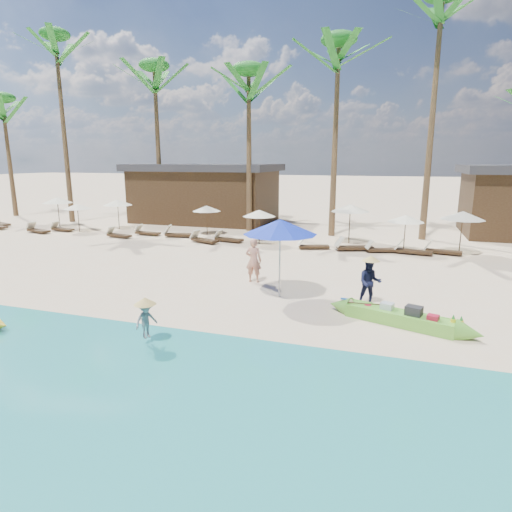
% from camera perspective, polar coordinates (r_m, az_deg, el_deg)
% --- Properties ---
extents(ground, '(240.00, 240.00, 0.00)m').
position_cam_1_polar(ground, '(14.46, -6.75, -5.92)').
color(ground, beige).
rests_on(ground, ground).
extents(wet_sand_strip, '(240.00, 4.50, 0.01)m').
position_cam_1_polar(wet_sand_strip, '(10.49, -18.59, -13.96)').
color(wet_sand_strip, tan).
rests_on(wet_sand_strip, ground).
extents(green_canoe, '(4.73, 1.83, 0.62)m').
position_cam_1_polar(green_canoe, '(12.96, 18.56, -7.77)').
color(green_canoe, '#64B838').
rests_on(green_canoe, ground).
extents(tourist, '(0.64, 0.44, 1.70)m').
position_cam_1_polar(tourist, '(16.30, -0.33, -0.59)').
color(tourist, tan).
rests_on(tourist, ground).
extents(vendor_green, '(0.82, 0.68, 1.53)m').
position_cam_1_polar(vendor_green, '(14.18, 14.92, -3.41)').
color(vendor_green, '#131734').
rests_on(vendor_green, ground).
extents(vendor_yellow, '(0.57, 0.70, 0.95)m').
position_cam_1_polar(vendor_yellow, '(11.24, -14.45, -8.25)').
color(vendor_yellow, gray).
rests_on(vendor_yellow, ground).
extents(blue_umbrella, '(2.49, 2.49, 2.68)m').
position_cam_1_polar(blue_umbrella, '(14.26, 3.24, 3.90)').
color(blue_umbrella, '#99999E').
rests_on(blue_umbrella, ground).
extents(resort_parasol_1, '(2.01, 2.01, 2.07)m').
position_cam_1_polar(resort_parasol_1, '(32.96, -24.97, 6.77)').
color(resort_parasol_1, '#3B2918').
rests_on(resort_parasol_1, ground).
extents(lounger_1_right, '(1.88, 0.92, 0.61)m').
position_cam_1_polar(lounger_1_right, '(30.96, -27.13, 3.13)').
color(lounger_1_right, '#3B2918').
rests_on(lounger_1_right, ground).
extents(resort_parasol_2, '(1.78, 1.78, 1.83)m').
position_cam_1_polar(resort_parasol_2, '(30.27, -22.73, 6.12)').
color(resort_parasol_2, '#3B2918').
rests_on(resort_parasol_2, ground).
extents(lounger_2_left, '(1.70, 0.68, 0.56)m').
position_cam_1_polar(lounger_2_left, '(30.99, -24.52, 3.36)').
color(lounger_2_left, '#3B2918').
rests_on(lounger_2_left, ground).
extents(resort_parasol_3, '(1.94, 1.94, 2.00)m').
position_cam_1_polar(resort_parasol_3, '(30.41, -17.98, 6.81)').
color(resort_parasol_3, '#3B2918').
rests_on(resort_parasol_3, ground).
extents(lounger_3_left, '(1.73, 0.76, 0.57)m').
position_cam_1_polar(lounger_3_left, '(27.23, -17.95, 2.75)').
color(lounger_3_left, '#3B2918').
rests_on(lounger_3_left, ground).
extents(lounger_3_right, '(1.73, 0.63, 0.58)m').
position_cam_1_polar(lounger_3_right, '(27.60, -14.42, 3.10)').
color(lounger_3_right, '#3B2918').
rests_on(lounger_3_right, ground).
extents(resort_parasol_4, '(1.77, 1.77, 1.83)m').
position_cam_1_polar(resort_parasol_4, '(26.94, -6.60, 6.32)').
color(resort_parasol_4, '#3B2918').
rests_on(resort_parasol_4, ground).
extents(lounger_4_left, '(1.99, 0.94, 0.65)m').
position_cam_1_polar(lounger_4_left, '(26.43, -10.33, 2.95)').
color(lounger_4_left, '#3B2918').
rests_on(lounger_4_left, ground).
extents(lounger_4_right, '(1.88, 1.13, 0.61)m').
position_cam_1_polar(lounger_4_right, '(24.45, -7.09, 2.24)').
color(lounger_4_right, '#3B2918').
rests_on(lounger_4_right, ground).
extents(resort_parasol_5, '(1.85, 1.85, 1.90)m').
position_cam_1_polar(resort_parasol_5, '(23.76, 0.43, 5.73)').
color(resort_parasol_5, '#3B2918').
rests_on(resort_parasol_5, ground).
extents(lounger_5_left, '(1.81, 0.83, 0.59)m').
position_cam_1_polar(lounger_5_left, '(24.56, -3.86, 2.34)').
color(lounger_5_left, '#3B2918').
rests_on(lounger_5_left, ground).
extents(resort_parasol_6, '(2.14, 2.14, 2.21)m').
position_cam_1_polar(resort_parasol_6, '(24.47, 12.47, 6.28)').
color(resort_parasol_6, '#3B2918').
rests_on(resort_parasol_6, ground).
extents(lounger_6_left, '(1.74, 0.99, 0.57)m').
position_cam_1_polar(lounger_6_left, '(22.70, 7.42, 1.39)').
color(lounger_6_left, '#3B2918').
rests_on(lounger_6_left, ground).
extents(lounger_6_right, '(2.04, 1.22, 0.66)m').
position_cam_1_polar(lounger_6_right, '(22.66, 12.71, 1.25)').
color(lounger_6_right, '#3B2918').
rests_on(lounger_6_right, ground).
extents(resort_parasol_7, '(1.84, 1.84, 1.90)m').
position_cam_1_polar(resort_parasol_7, '(22.90, 19.35, 4.74)').
color(resort_parasol_7, '#3B2918').
rests_on(resort_parasol_7, ground).
extents(lounger_7_left, '(1.73, 0.95, 0.56)m').
position_cam_1_polar(lounger_7_left, '(22.58, 16.24, 0.92)').
color(lounger_7_left, '#3B2918').
rests_on(lounger_7_left, ground).
extents(lounger_7_right, '(1.86, 0.78, 0.61)m').
position_cam_1_polar(lounger_7_right, '(22.62, 20.02, 0.72)').
color(lounger_7_right, '#3B2918').
rests_on(lounger_7_right, ground).
extents(resort_parasol_8, '(2.08, 2.08, 2.15)m').
position_cam_1_polar(resort_parasol_8, '(23.36, 25.87, 4.89)').
color(resort_parasol_8, '#3B2918').
rests_on(resort_parasol_8, ground).
extents(lounger_8_left, '(1.83, 0.85, 0.60)m').
position_cam_1_polar(lounger_8_left, '(23.19, 23.43, 0.71)').
color(lounger_8_left, '#3B2918').
rests_on(lounger_8_left, ground).
extents(palm_0, '(2.08, 2.08, 9.90)m').
position_cam_1_polar(palm_0, '(41.45, -30.59, 15.86)').
color(palm_0, brown).
rests_on(palm_0, ground).
extents(palm_1, '(2.08, 2.08, 13.60)m').
position_cam_1_polar(palm_1, '(35.89, -24.89, 21.57)').
color(palm_1, brown).
rests_on(palm_1, ground).
extents(palm_2, '(2.08, 2.08, 11.33)m').
position_cam_1_polar(palm_2, '(32.27, -13.28, 20.53)').
color(palm_2, brown).
rests_on(palm_2, ground).
extents(palm_3, '(2.08, 2.08, 10.52)m').
position_cam_1_polar(palm_3, '(28.50, -0.97, 20.71)').
color(palm_3, brown).
rests_on(palm_3, ground).
extents(palm_4, '(2.08, 2.08, 11.70)m').
position_cam_1_polar(palm_4, '(27.12, 10.83, 22.79)').
color(palm_4, brown).
rests_on(palm_4, ground).
extents(palm_5, '(2.08, 2.08, 13.60)m').
position_cam_1_polar(palm_5, '(27.56, 23.20, 24.79)').
color(palm_5, brown).
rests_on(palm_5, ground).
extents(pavilion_west, '(10.80, 6.60, 4.30)m').
position_cam_1_polar(pavilion_west, '(33.04, -6.79, 8.42)').
color(pavilion_west, '#3B2918').
rests_on(pavilion_west, ground).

